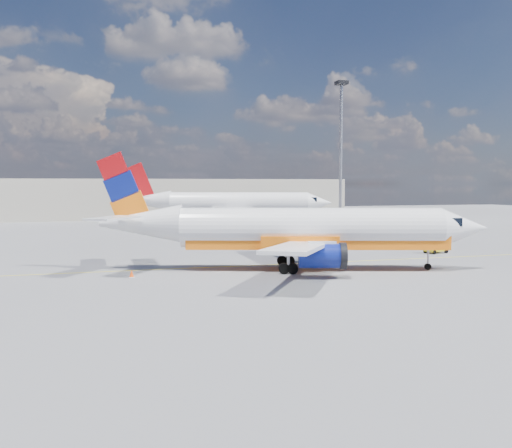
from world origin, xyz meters
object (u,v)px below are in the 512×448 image
object	(u,v)px
second_jet	(232,204)
traffic_cone	(132,274)
gse_tug	(435,246)
main_jet	(298,230)

from	to	relation	value
second_jet	traffic_cone	xyz separation A→B (m)	(-20.57, -50.97, -3.29)
second_jet	gse_tug	xyz separation A→B (m)	(10.11, -44.39, -2.82)
main_jet	gse_tug	world-z (taller)	main_jet
traffic_cone	second_jet	bearing A→B (deg)	68.03
gse_tug	second_jet	bearing A→B (deg)	88.90
gse_tug	traffic_cone	distance (m)	31.38
main_jet	second_jet	size ratio (longest dim) A/B	0.91
main_jet	traffic_cone	bearing A→B (deg)	-162.61
gse_tug	main_jet	bearing A→B (deg)	-173.34
main_jet	gse_tug	size ratio (longest dim) A/B	13.11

